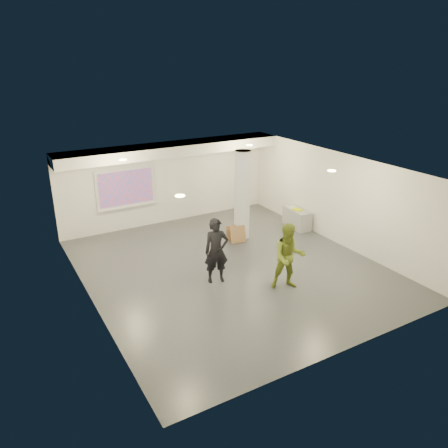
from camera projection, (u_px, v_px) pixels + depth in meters
floor at (231, 268)px, 12.82m from camera, size 8.00×9.00×0.01m
ceiling at (231, 168)px, 11.73m from camera, size 8.00×9.00×0.01m
wall_back at (168, 182)px, 15.91m from camera, size 8.00×0.01×3.00m
wall_front at (347, 290)px, 8.64m from camera, size 8.00×0.01×3.00m
wall_left at (87, 250)px, 10.41m from camera, size 0.01×9.00×3.00m
wall_right at (337, 198)px, 14.13m from camera, size 0.01×9.00×3.00m
soffit_band at (173, 149)px, 14.98m from camera, size 8.00×1.10×0.36m
downlight_nw at (123, 160)px, 12.73m from camera, size 0.22×0.22×0.02m
downlight_ne at (249, 145)px, 14.78m from camera, size 0.22×0.22×0.02m
downlight_sw at (180, 196)px, 9.50m from camera, size 0.22×0.22×0.02m
downlight_se at (332, 171)px, 11.55m from camera, size 0.22×0.22×0.02m
column at (242, 195)px, 14.42m from camera, size 0.52×0.52×3.00m
projection_screen at (126, 188)px, 15.12m from camera, size 2.10×0.13×1.42m
credenza at (297, 218)px, 15.71m from camera, size 0.58×1.21×0.69m
papers_stack at (293, 208)px, 15.72m from camera, size 0.29×0.35×0.02m
postit_pad at (297, 210)px, 15.51m from camera, size 0.30×0.37×0.03m
cardboard_back at (233, 233)px, 14.67m from camera, size 0.48×0.22×0.51m
cardboard_front at (238, 235)px, 14.46m from camera, size 0.55×0.30×0.56m
woman at (216, 251)px, 11.76m from camera, size 0.75×0.59×1.82m
man at (289, 257)px, 11.43m from camera, size 1.09×1.00×1.81m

